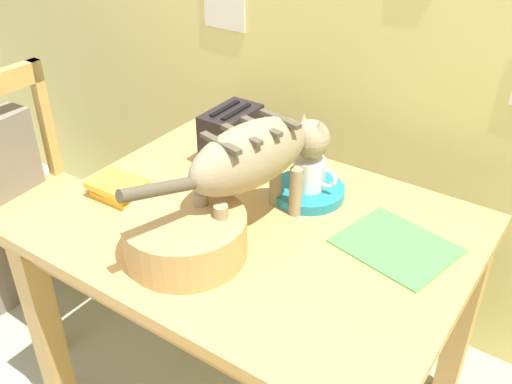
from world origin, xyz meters
TOP-DOWN VIEW (x-y plane):
  - dining_table at (-0.03, 1.44)m, footprint 1.14×0.87m
  - cat at (-0.02, 1.44)m, footprint 0.22×0.65m
  - saucer_bowl at (0.02, 1.64)m, footprint 0.22×0.22m
  - coffee_mug at (0.02, 1.64)m, footprint 0.14×0.09m
  - magazine at (0.33, 1.56)m, footprint 0.32×0.29m
  - book_stack at (-0.44, 1.33)m, footprint 0.18×0.14m
  - wicker_basket at (-0.09, 1.23)m, footprint 0.31×0.31m
  - toaster at (-0.30, 1.70)m, footprint 0.12×0.20m
  - wooden_chair_far at (-0.98, 1.40)m, footprint 0.43×0.43m

SIDE VIEW (x-z plane):
  - wooden_chair_far at x=-0.98m, z-range -0.01..0.93m
  - dining_table at x=-0.03m, z-range 0.28..1.02m
  - magazine at x=0.33m, z-range 0.74..0.75m
  - saucer_bowl at x=0.02m, z-range 0.74..0.77m
  - book_stack at x=-0.44m, z-range 0.74..0.79m
  - wicker_basket at x=-0.09m, z-range 0.74..0.85m
  - coffee_mug at x=0.02m, z-range 0.77..0.86m
  - toaster at x=-0.30m, z-range 0.74..0.91m
  - cat at x=-0.02m, z-range 0.79..1.10m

